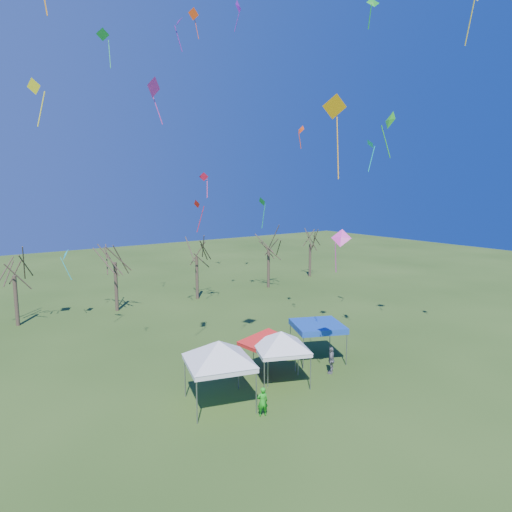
{
  "coord_description": "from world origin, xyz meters",
  "views": [
    {
      "loc": [
        -16.18,
        -17.3,
        11.63
      ],
      "look_at": [
        -1.55,
        3.0,
        7.81
      ],
      "focal_mm": 32.0,
      "sensor_mm": 36.0,
      "label": 1
    }
  ],
  "objects": [
    {
      "name": "kite_11",
      "position": [
        -2.52,
        14.03,
        18.52
      ],
      "size": [
        1.47,
        1.13,
        3.27
      ],
      "rotation": [
        0.0,
        0.0,
        3.66
      ],
      "color": "#DF318C",
      "rests_on": "ground"
    },
    {
      "name": "kite_5",
      "position": [
        0.45,
        -0.78,
        15.45
      ],
      "size": [
        1.41,
        1.11,
        4.12
      ],
      "rotation": [
        0.0,
        0.0,
        2.7
      ],
      "color": "#FFA70D",
      "rests_on": "ground"
    },
    {
      "name": "kite_1",
      "position": [
        0.93,
        -1.01,
        9.01
      ],
      "size": [
        1.12,
        1.21,
        2.33
      ],
      "rotation": [
        0.0,
        0.0,
        5.33
      ],
      "color": "#E633AD",
      "rests_on": "ground"
    },
    {
      "name": "tent_red",
      "position": [
        0.26,
        4.19,
        2.81
      ],
      "size": [
        3.93,
        3.93,
        3.49
      ],
      "rotation": [
        0.0,
        0.0,
        0.11
      ],
      "color": "gray",
      "rests_on": "ground"
    },
    {
      "name": "kite_27",
      "position": [
        6.76,
        0.86,
        15.53
      ],
      "size": [
        0.86,
        1.19,
        2.76
      ],
      "rotation": [
        0.0,
        0.0,
        4.36
      ],
      "color": "green",
      "rests_on": "ground"
    },
    {
      "name": "tree_5",
      "position": [
        23.72,
        26.07,
        5.73
      ],
      "size": [
        3.39,
        3.39,
        7.46
      ],
      "color": "#3D2D21",
      "rests_on": "ground"
    },
    {
      "name": "kite_13",
      "position": [
        -7.09,
        22.71,
        5.96
      ],
      "size": [
        0.88,
        1.2,
        2.82
      ],
      "rotation": [
        0.0,
        0.0,
        4.49
      ],
      "color": "#0DB7C9",
      "rests_on": "ground"
    },
    {
      "name": "tree_2",
      "position": [
        -2.37,
        24.38,
        6.29
      ],
      "size": [
        3.71,
        3.71,
        8.18
      ],
      "color": "#3D2D21",
      "rests_on": "ground"
    },
    {
      "name": "person_grey",
      "position": [
        3.59,
        2.05,
        0.86
      ],
      "size": [
        1.06,
        0.93,
        1.71
      ],
      "primitive_type": "imported",
      "rotation": [
        0.0,
        0.0,
        3.77
      ],
      "color": "slate",
      "rests_on": "ground"
    },
    {
      "name": "kite_18",
      "position": [
        6.79,
        8.9,
        15.74
      ],
      "size": [
        0.32,
        0.66,
        1.7
      ],
      "rotation": [
        0.0,
        0.0,
        4.7
      ],
      "color": "#E63D0C",
      "rests_on": "ground"
    },
    {
      "name": "ground",
      "position": [
        0.0,
        0.0,
        0.0
      ],
      "size": [
        140.0,
        140.0,
        0.0
      ],
      "primitive_type": "plane",
      "color": "#294817",
      "rests_on": "ground"
    },
    {
      "name": "tree_4",
      "position": [
        15.36,
        24.0,
        6.06
      ],
      "size": [
        3.58,
        3.58,
        7.89
      ],
      "color": "#3D2D21",
      "rests_on": "ground"
    },
    {
      "name": "kite_24",
      "position": [
        -1.51,
        11.83,
        22.41
      ],
      "size": [
        0.79,
        0.98,
        2.2
      ],
      "rotation": [
        0.0,
        0.0,
        4.46
      ],
      "color": "#7D169D",
      "rests_on": "ground"
    },
    {
      "name": "kite_19",
      "position": [
        3.52,
        17.74,
        12.42
      ],
      "size": [
        0.9,
        0.78,
        2.22
      ],
      "rotation": [
        0.0,
        0.0,
        2.58
      ],
      "color": "#EE163B",
      "rests_on": "ground"
    },
    {
      "name": "kite_26",
      "position": [
        -4.1,
        19.43,
        23.04
      ],
      "size": [
        1.11,
        0.96,
        2.98
      ],
      "rotation": [
        0.0,
        0.0,
        2.89
      ],
      "color": "green",
      "rests_on": "ground"
    },
    {
      "name": "kite_6",
      "position": [
        9.95,
        21.83,
        28.76
      ],
      "size": [
        1.26,
        0.93,
        2.98
      ],
      "rotation": [
        0.0,
        0.0,
        0.54
      ],
      "color": "purple",
      "rests_on": "ground"
    },
    {
      "name": "tree_1",
      "position": [
        -10.77,
        24.65,
        5.79
      ],
      "size": [
        3.42,
        3.42,
        7.54
      ],
      "color": "#3D2D21",
      "rests_on": "ground"
    },
    {
      "name": "tent_white_mid",
      "position": [
        0.17,
        2.85,
        2.96
      ],
      "size": [
        3.84,
        3.84,
        3.66
      ],
      "rotation": [
        0.0,
        0.0,
        -0.39
      ],
      "color": "gray",
      "rests_on": "ground"
    },
    {
      "name": "kite_25",
      "position": [
        3.54,
        -0.3,
        21.04
      ],
      "size": [
        0.88,
        0.77,
        1.61
      ],
      "rotation": [
        0.0,
        0.0,
        5.83
      ],
      "color": "#16941F",
      "rests_on": "ground"
    },
    {
      "name": "kite_17",
      "position": [
        11.94,
        6.66,
        14.81
      ],
      "size": [
        0.84,
        0.98,
        2.49
      ],
      "rotation": [
        0.0,
        0.0,
        1.19
      ],
      "color": "#0DC8A9",
      "rests_on": "ground"
    },
    {
      "name": "kite_3",
      "position": [
        6.85,
        25.25,
        28.42
      ],
      "size": [
        1.22,
        0.76,
        2.96
      ],
      "rotation": [
        0.0,
        0.0,
        3.18
      ],
      "color": "#F0440C",
      "rests_on": "ground"
    },
    {
      "name": "tent_white_west",
      "position": [
        -4.3,
        2.55,
        3.35
      ],
      "size": [
        4.52,
        4.52,
        4.15
      ],
      "rotation": [
        0.0,
        0.0,
        -0.28
      ],
      "color": "gray",
      "rests_on": "ground"
    },
    {
      "name": "kite_22",
      "position": [
        3.67,
        19.31,
        9.97
      ],
      "size": [
        0.9,
        0.97,
        2.91
      ],
      "rotation": [
        0.0,
        0.0,
        1.77
      ],
      "color": "red",
      "rests_on": "ground"
    },
    {
      "name": "kite_7",
      "position": [
        -10.55,
        12.26,
        17.26
      ],
      "size": [
        0.99,
        1.04,
        2.79
      ],
      "rotation": [
        0.0,
        0.0,
        2.24
      ],
      "color": "yellow",
      "rests_on": "ground"
    },
    {
      "name": "tent_blue",
      "position": [
        4.54,
        4.33,
        2.3
      ],
      "size": [
        4.19,
        4.19,
        2.5
      ],
      "rotation": [
        0.0,
        0.0,
        -0.41
      ],
      "color": "gray",
      "rests_on": "ground"
    },
    {
      "name": "person_green",
      "position": [
        -3.13,
        0.24,
        0.77
      ],
      "size": [
        0.65,
        0.53,
        1.54
      ],
      "primitive_type": "imported",
      "rotation": [
        0.0,
        0.0,
        2.82
      ],
      "color": "green",
      "rests_on": "ground"
    },
    {
      "name": "kite_12",
      "position": [
        12.96,
        21.99,
        10.0
      ],
      "size": [
        0.61,
        1.09,
        3.4
      ],
      "rotation": [
        0.0,
        0.0,
        1.57
      ],
      "color": "green",
      "rests_on": "ground"
    },
    {
      "name": "tree_3",
      "position": [
        6.03,
        24.04,
        6.08
      ],
      "size": [
        3.59,
        3.59,
        7.91
      ],
      "color": "#3D2D21",
      "rests_on": "ground"
    }
  ]
}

